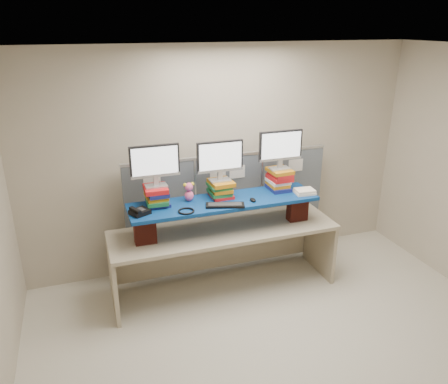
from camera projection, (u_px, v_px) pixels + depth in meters
name	position (u px, v px, depth m)	size (l,w,h in m)	color
room	(298.00, 224.00, 3.74)	(5.00, 4.00, 2.80)	#BAAE99
cubicle_partition	(229.00, 212.00, 5.54)	(2.60, 0.06, 1.53)	#50575F
desk	(224.00, 241.00, 5.08)	(2.62, 0.77, 0.80)	tan
brick_pier_left	(145.00, 229.00, 4.64)	(0.23, 0.13, 0.31)	maroon
brick_pier_right	(297.00, 208.00, 5.19)	(0.23, 0.13, 0.31)	maroon
blue_board	(224.00, 202.00, 4.90)	(2.13, 0.53, 0.04)	navy
book_stack_left	(157.00, 196.00, 4.73)	(0.27, 0.32, 0.21)	navy
book_stack_center	(220.00, 188.00, 4.96)	(0.27, 0.31, 0.19)	red
book_stack_right	(279.00, 179.00, 5.17)	(0.26, 0.30, 0.25)	navy
monitor_left	(155.00, 163.00, 4.60)	(0.53, 0.15, 0.46)	#B6B6BC
monitor_center	(220.00, 159.00, 4.83)	(0.53, 0.15, 0.46)	#B6B6BC
monitor_right	(281.00, 148.00, 5.03)	(0.53, 0.15, 0.46)	#B6B6BC
keyboard	(225.00, 205.00, 4.73)	(0.44, 0.25, 0.03)	black
mouse	(253.00, 200.00, 4.86)	(0.06, 0.11, 0.03)	black
desk_phone	(139.00, 212.00, 4.52)	(0.24, 0.23, 0.08)	black
headset	(186.00, 211.00, 4.59)	(0.18, 0.18, 0.02)	black
plush_toy	(189.00, 192.00, 4.84)	(0.13, 0.09, 0.21)	pink
binder_stack	(305.00, 192.00, 5.07)	(0.24, 0.20, 0.05)	white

